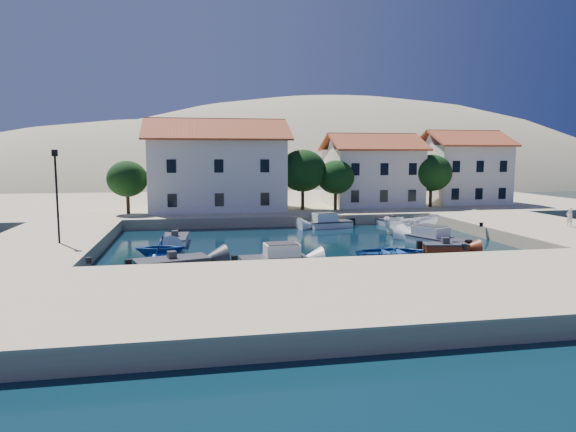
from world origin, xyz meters
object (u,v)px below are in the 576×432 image
at_px(rowboat_south, 392,258).
at_px(cabin_cruiser_east, 437,239).
at_px(cabin_cruiser_south, 273,259).
at_px(building_right, 462,166).
at_px(building_left, 217,164).
at_px(lamppost, 56,187).
at_px(pedestrian, 570,217).
at_px(building_mid, 372,169).
at_px(boat_east, 411,234).

height_order(rowboat_south, cabin_cruiser_east, cabin_cruiser_east).
distance_m(cabin_cruiser_south, rowboat_south, 8.41).
height_order(building_right, cabin_cruiser_south, building_right).
bearing_deg(cabin_cruiser_south, building_left, 91.46).
xyz_separation_m(lamppost, cabin_cruiser_east, (27.21, -0.19, -4.28)).
bearing_deg(rowboat_south, pedestrian, -75.98).
height_order(building_mid, cabin_cruiser_south, building_mid).
relative_size(lamppost, rowboat_south, 1.32).
bearing_deg(boat_east, cabin_cruiser_south, 135.05).
relative_size(building_right, lamppost, 1.52).
xyz_separation_m(building_mid, lamppost, (-29.50, -21.00, -0.47)).
distance_m(building_right, pedestrian, 21.72).
distance_m(building_left, cabin_cruiser_south, 26.01).
distance_m(building_right, rowboat_south, 33.06).
relative_size(lamppost, cabin_cruiser_south, 1.49).
height_order(boat_east, pedestrian, pedestrian).
xyz_separation_m(lamppost, rowboat_south, (21.97, -4.11, -4.75)).
relative_size(building_mid, boat_east, 2.14).
xyz_separation_m(building_mid, rowboat_south, (-7.53, -25.11, -5.22)).
distance_m(cabin_cruiser_south, pedestrian, 26.41).
bearing_deg(building_left, lamppost, -119.90).
bearing_deg(pedestrian, building_left, -32.83).
bearing_deg(pedestrian, rowboat_south, 17.40).
xyz_separation_m(cabin_cruiser_east, pedestrian, (12.13, 0.89, 1.31)).
xyz_separation_m(building_left, boat_east, (16.05, -14.70, -5.94)).
distance_m(building_left, building_mid, 18.04).
xyz_separation_m(lamppost, cabin_cruiser_south, (13.66, -5.33, -4.28)).
relative_size(building_right, rowboat_south, 2.00).
distance_m(building_left, rowboat_south, 26.95).
bearing_deg(rowboat_south, building_mid, -18.18).
bearing_deg(rowboat_south, building_left, 21.98).
xyz_separation_m(building_right, pedestrian, (-2.16, -21.29, -3.68)).
bearing_deg(rowboat_south, boat_east, -32.12).
bearing_deg(rowboat_south, lamppost, 77.91).
height_order(building_left, cabin_cruiser_south, building_left).
bearing_deg(building_right, building_mid, -175.24).
height_order(building_mid, pedestrian, building_mid).
bearing_deg(lamppost, boat_east, 10.90).
distance_m(building_mid, cabin_cruiser_south, 31.09).
bearing_deg(building_mid, rowboat_south, -106.69).
bearing_deg(pedestrian, building_mid, -62.23).
height_order(building_right, rowboat_south, building_right).
relative_size(building_right, boat_east, 1.93).
distance_m(cabin_cruiser_south, cabin_cruiser_east, 14.49).
xyz_separation_m(building_right, cabin_cruiser_south, (-27.84, -27.33, -5.00)).
height_order(building_left, boat_east, building_left).
distance_m(lamppost, boat_east, 28.45).
height_order(cabin_cruiser_east, pedestrian, pedestrian).
bearing_deg(building_left, building_right, 3.81).
bearing_deg(cabin_cruiser_south, building_mid, 55.56).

